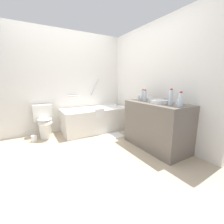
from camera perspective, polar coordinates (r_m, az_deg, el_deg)
ground_plane at (r=2.84m, az=-9.63°, el=-13.96°), size 3.94×3.94×0.00m
wall_back_tiled at (r=3.88m, az=-17.48°, el=10.79°), size 3.34×0.10×2.39m
wall_right_mirror at (r=3.39m, az=14.92°, el=10.86°), size 0.10×3.03×2.39m
bathtub at (r=3.77m, az=-6.09°, el=-2.44°), size 1.64×0.77×1.28m
toilet at (r=3.57m, az=-24.46°, el=-3.13°), size 0.40×0.53×0.72m
vanity_counter at (r=2.88m, az=16.50°, el=-4.87°), size 0.60×1.18×0.85m
sink_basin at (r=2.73m, az=17.77°, el=3.83°), size 0.32×0.32×0.06m
sink_faucet at (r=2.87m, az=20.37°, el=4.11°), size 0.11×0.15×0.08m
water_bottle_0 at (r=2.59m, az=21.54°, el=5.28°), size 0.07×0.07×0.26m
water_bottle_1 at (r=3.00m, az=12.47°, el=6.19°), size 0.06×0.06×0.22m
water_bottle_2 at (r=2.45m, az=24.67°, el=4.31°), size 0.07×0.07×0.23m
water_bottle_3 at (r=3.14m, az=11.66°, el=6.45°), size 0.06×0.06×0.22m
drinking_glass_0 at (r=2.88m, az=14.51°, el=4.75°), size 0.08×0.08×0.09m
drinking_glass_1 at (r=2.57m, az=23.77°, el=3.19°), size 0.07×0.07×0.08m
drinking_glass_2 at (r=3.13m, az=10.14°, el=5.44°), size 0.07×0.07×0.09m
bath_mat at (r=3.41m, az=0.10°, el=-9.13°), size 0.50×0.34×0.01m
toilet_paper_roll at (r=3.51m, az=-27.60°, el=-8.98°), size 0.11×0.11×0.12m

